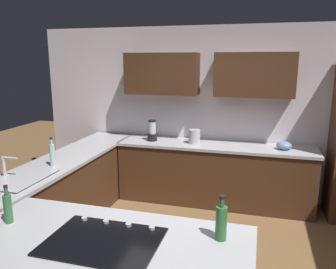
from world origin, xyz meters
TOP-DOWN VIEW (x-y plane):
  - wall_back at (0.06, -2.05)m, footprint 6.00×0.44m
  - lower_cabinets_back at (0.10, -1.72)m, footprint 2.80×0.60m
  - countertop_back at (0.10, -1.72)m, footprint 2.84×0.64m
  - lower_cabinets_side at (1.82, -0.55)m, footprint 0.60×2.90m
  - countertop_side at (1.82, -0.55)m, footprint 0.64×2.94m
  - island_top at (0.46, 1.16)m, footprint 2.00×1.01m
  - sink_unit at (1.83, 0.28)m, footprint 0.46×0.70m
  - cooktop at (0.46, 1.15)m, footprint 0.76×0.56m
  - blender at (1.05, -1.69)m, footprint 0.15×0.15m
  - mixing_bowl at (-0.85, -1.69)m, footprint 0.21×0.21m
  - kettle at (0.40, -1.69)m, footprint 0.17×0.17m
  - dish_soap_bottle at (1.77, -0.20)m, footprint 0.06×0.06m
  - oil_bottle at (1.27, 1.09)m, footprint 0.06×0.06m
  - second_bottle at (-0.30, 0.91)m, footprint 0.08×0.08m

SIDE VIEW (x-z plane):
  - lower_cabinets_back at x=0.10m, z-range 0.00..0.86m
  - lower_cabinets_side at x=1.82m, z-range 0.00..0.86m
  - countertop_back at x=0.10m, z-range 0.86..0.90m
  - countertop_side at x=1.82m, z-range 0.86..0.90m
  - island_top at x=0.46m, z-range 0.86..0.90m
  - cooktop at x=0.46m, z-range 0.89..0.92m
  - sink_unit at x=1.83m, z-range 0.80..1.03m
  - mixing_bowl at x=-0.85m, z-range 0.90..1.01m
  - kettle at x=0.40m, z-range 0.90..1.11m
  - oil_bottle at x=1.27m, z-range 0.87..1.17m
  - second_bottle at x=-0.30m, z-range 0.87..1.19m
  - blender at x=1.05m, z-range 0.88..1.20m
  - dish_soap_bottle at x=1.77m, z-range 0.87..1.21m
  - wall_back at x=0.06m, z-range 0.14..2.74m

